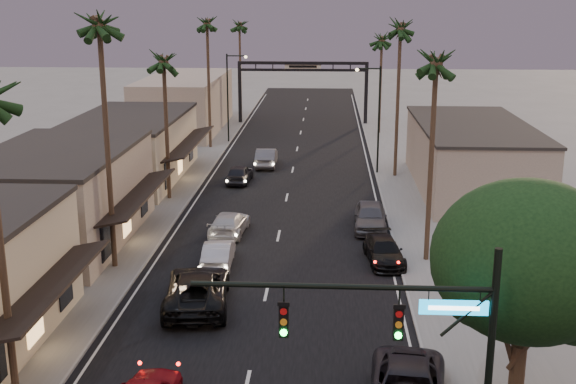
# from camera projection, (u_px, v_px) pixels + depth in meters

# --- Properties ---
(ground) EXTENTS (200.00, 200.00, 0.00)m
(ground) POSITION_uv_depth(u_px,v_px,m) (289.00, 187.00, 56.52)
(ground) COLOR slate
(ground) RESTS_ON ground
(road) EXTENTS (14.00, 120.00, 0.02)m
(road) POSITION_uv_depth(u_px,v_px,m) (292.00, 172.00, 61.34)
(road) COLOR black
(road) RESTS_ON ground
(sidewalk_left) EXTENTS (5.00, 92.00, 0.12)m
(sidewalk_left) POSITION_uv_depth(u_px,v_px,m) (196.00, 154.00, 68.59)
(sidewalk_left) COLOR slate
(sidewalk_left) RESTS_ON ground
(sidewalk_right) EXTENTS (5.00, 92.00, 0.12)m
(sidewalk_right) POSITION_uv_depth(u_px,v_px,m) (397.00, 156.00, 67.57)
(sidewalk_right) COLOR slate
(sidewalk_right) RESTS_ON ground
(storefront_mid) EXTENTS (8.00, 14.00, 5.50)m
(storefront_mid) POSITION_uv_depth(u_px,v_px,m) (59.00, 199.00, 43.00)
(storefront_mid) COLOR gray
(storefront_mid) RESTS_ON ground
(storefront_far) EXTENTS (8.00, 16.00, 5.00)m
(storefront_far) POSITION_uv_depth(u_px,v_px,m) (130.00, 149.00, 58.50)
(storefront_far) COLOR beige
(storefront_far) RESTS_ON ground
(storefront_dist) EXTENTS (8.00, 20.00, 6.00)m
(storefront_dist) POSITION_uv_depth(u_px,v_px,m) (185.00, 103.00, 80.55)
(storefront_dist) COLOR gray
(storefront_dist) RESTS_ON ground
(building_right) EXTENTS (8.00, 18.00, 5.00)m
(building_right) POSITION_uv_depth(u_px,v_px,m) (472.00, 158.00, 55.13)
(building_right) COLOR gray
(building_right) RESTS_ON ground
(traffic_signal) EXTENTS (8.51, 0.22, 7.80)m
(traffic_signal) POSITION_uv_depth(u_px,v_px,m) (422.00, 339.00, 20.18)
(traffic_signal) COLOR black
(traffic_signal) RESTS_ON ground
(corner_tree) EXTENTS (6.20, 6.20, 8.80)m
(corner_tree) POSITION_uv_depth(u_px,v_px,m) (529.00, 267.00, 23.08)
(corner_tree) COLOR #38281C
(corner_tree) RESTS_ON ground
(arch) EXTENTS (15.20, 0.40, 7.27)m
(arch) POSITION_uv_depth(u_px,v_px,m) (303.00, 77.00, 84.02)
(arch) COLOR black
(arch) RESTS_ON ground
(streetlight_right) EXTENTS (2.13, 0.30, 9.00)m
(streetlight_right) POSITION_uv_depth(u_px,v_px,m) (376.00, 111.00, 59.60)
(streetlight_right) COLOR black
(streetlight_right) RESTS_ON ground
(streetlight_left) EXTENTS (2.13, 0.30, 9.00)m
(streetlight_left) POSITION_uv_depth(u_px,v_px,m) (230.00, 91.00, 72.87)
(streetlight_left) COLOR black
(streetlight_left) RESTS_ON ground
(palm_lb) EXTENTS (3.20, 3.20, 15.20)m
(palm_lb) POSITION_uv_depth(u_px,v_px,m) (99.00, 17.00, 36.15)
(palm_lb) COLOR #38281C
(palm_lb) RESTS_ON ground
(palm_lc) EXTENTS (3.20, 3.20, 12.20)m
(palm_lc) POSITION_uv_depth(u_px,v_px,m) (163.00, 55.00, 50.41)
(palm_lc) COLOR #38281C
(palm_lc) RESTS_ON ground
(palm_ld) EXTENTS (3.20, 3.20, 14.20)m
(palm_ld) POSITION_uv_depth(u_px,v_px,m) (207.00, 19.00, 68.23)
(palm_ld) COLOR #38281C
(palm_ld) RESTS_ON ground
(palm_ra) EXTENTS (3.20, 3.20, 13.20)m
(palm_ra) POSITION_uv_depth(u_px,v_px,m) (437.00, 55.00, 37.67)
(palm_ra) COLOR #38281C
(palm_ra) RESTS_ON ground
(palm_rb) EXTENTS (3.20, 3.20, 14.20)m
(palm_rb) POSITION_uv_depth(u_px,v_px,m) (401.00, 24.00, 56.71)
(palm_rb) COLOR #38281C
(palm_rb) RESTS_ON ground
(palm_rc) EXTENTS (3.20, 3.20, 12.20)m
(palm_rc) POSITION_uv_depth(u_px,v_px,m) (382.00, 36.00, 76.50)
(palm_rc) COLOR #38281C
(palm_rc) RESTS_ON ground
(palm_far) EXTENTS (3.20, 3.20, 13.20)m
(palm_far) POSITION_uv_depth(u_px,v_px,m) (239.00, 22.00, 90.65)
(palm_far) COLOR #38281C
(palm_far) RESTS_ON ground
(oncoming_pickup) EXTENTS (3.55, 6.60, 1.76)m
(oncoming_pickup) POSITION_uv_depth(u_px,v_px,m) (197.00, 289.00, 34.45)
(oncoming_pickup) COLOR black
(oncoming_pickup) RESTS_ON ground
(oncoming_silver) EXTENTS (1.66, 4.35, 1.42)m
(oncoming_silver) POSITION_uv_depth(u_px,v_px,m) (218.00, 253.00, 39.79)
(oncoming_silver) COLOR #A5A4AA
(oncoming_silver) RESTS_ON ground
(oncoming_white) EXTENTS (2.36, 5.04, 1.42)m
(oncoming_white) POSITION_uv_depth(u_px,v_px,m) (229.00, 223.00, 45.10)
(oncoming_white) COLOR #B0B0B0
(oncoming_white) RESTS_ON ground
(oncoming_dgrey) EXTENTS (2.04, 4.46, 1.48)m
(oncoming_dgrey) POSITION_uv_depth(u_px,v_px,m) (239.00, 174.00, 57.80)
(oncoming_dgrey) COLOR black
(oncoming_dgrey) RESTS_ON ground
(oncoming_grey_far) EXTENTS (1.76, 4.91, 1.61)m
(oncoming_grey_far) POSITION_uv_depth(u_px,v_px,m) (266.00, 157.00, 63.45)
(oncoming_grey_far) COLOR #525357
(oncoming_grey_far) RESTS_ON ground
(curbside_black) EXTENTS (2.41, 4.84, 1.35)m
(curbside_black) POSITION_uv_depth(u_px,v_px,m) (384.00, 251.00, 40.27)
(curbside_black) COLOR black
(curbside_black) RESTS_ON ground
(curbside_grey) EXTENTS (2.21, 5.12, 1.72)m
(curbside_grey) POSITION_uv_depth(u_px,v_px,m) (370.00, 216.00, 46.03)
(curbside_grey) COLOR #45454A
(curbside_grey) RESTS_ON ground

